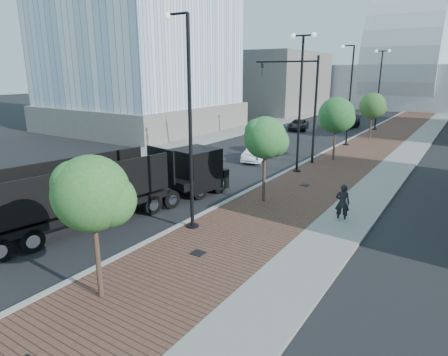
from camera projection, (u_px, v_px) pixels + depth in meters
The scene contains 23 objects.
sidewalk at pixel (390, 139), 40.24m from camera, with size 7.00×140.00×0.12m, color #4C2D23.
concrete_strip at pixel (419, 142), 38.83m from camera, with size 2.40×140.00×0.13m, color slate.
curb at pixel (356, 136), 42.08m from camera, with size 0.30×140.00×0.14m, color gray.
west_sidewalk at pixel (252, 127), 48.90m from camera, with size 4.00×140.00×0.12m, color slate.
dump_truck at pixel (148, 184), 19.98m from camera, with size 4.52×13.49×3.05m.
white_sedan at pixel (257, 152), 30.80m from camera, with size 1.37×3.94×1.30m, color white.
dark_car_mid at pixel (298, 125), 46.86m from camera, with size 2.07×4.49×1.25m, color black.
dark_car_far at pixel (344, 122), 48.10m from camera, with size 2.18×5.35×1.55m, color black.
pedestrian at pixel (342, 203), 18.23m from camera, with size 0.67×0.44×1.83m, color black.
streetlight_1 at pixel (188, 134), 16.44m from camera, with size 1.44×0.56×9.21m.
streetlight_2 at pixel (300, 103), 25.95m from camera, with size 1.72×0.56×9.28m.
streetlight_3 at pixel (348, 100), 35.83m from camera, with size 1.44×0.56×9.21m.
streetlight_4 at pixel (379, 89), 45.34m from camera, with size 1.72×0.56×9.28m.
traffic_mast at pixel (304, 98), 28.80m from camera, with size 5.09×0.20×8.00m.
tree_0 at pixel (93, 194), 11.23m from camera, with size 2.32×2.26×4.62m.
tree_1 at pixel (266, 138), 20.10m from camera, with size 2.29×2.22×4.68m.
tree_2 at pixel (337, 115), 29.78m from camera, with size 2.77×2.77×5.00m.
tree_3 at pixel (373, 106), 39.52m from camera, with size 2.65×2.65×4.81m.
tower_podium at pixel (143, 116), 47.83m from camera, with size 19.00×19.00×3.00m, color #66625C.
convention_center at pixel (409, 76), 77.91m from camera, with size 50.00×30.00×50.00m.
commercial_block_nw at pixel (273, 82), 67.42m from camera, with size 14.00×20.00×10.00m, color #615D58.
utility_cover_1 at pixel (198, 253), 14.94m from camera, with size 0.50×0.50×0.02m, color black.
utility_cover_2 at pixel (305, 185), 23.83m from camera, with size 0.50×0.50×0.02m, color black.
Camera 1 is at (10.66, -2.88, 6.92)m, focal length 31.02 mm.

